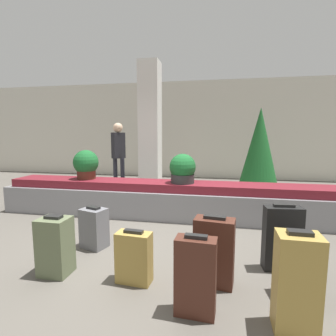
{
  "coord_description": "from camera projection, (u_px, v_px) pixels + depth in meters",
  "views": [
    {
      "loc": [
        0.88,
        -3.28,
        1.47
      ],
      "look_at": [
        0.0,
        1.2,
        0.88
      ],
      "focal_mm": 28.0,
      "sensor_mm": 36.0,
      "label": 1
    }
  ],
  "objects": [
    {
      "name": "ground_plane",
      "position": [
        151.0,
        243.0,
        3.55
      ],
      "size": [
        18.0,
        18.0,
        0.0
      ],
      "primitive_type": "plane",
      "color": "#59544C"
    },
    {
      "name": "back_wall",
      "position": [
        193.0,
        130.0,
        8.78
      ],
      "size": [
        18.0,
        0.06,
        3.2
      ],
      "color": "beige",
      "rests_on": "ground_plane"
    },
    {
      "name": "carousel",
      "position": [
        168.0,
        200.0,
        4.68
      ],
      "size": [
        6.14,
        0.74,
        0.63
      ],
      "color": "gray",
      "rests_on": "ground_plane"
    },
    {
      "name": "pillar",
      "position": [
        150.0,
        129.0,
        6.44
      ],
      "size": [
        0.49,
        0.49,
        3.2
      ],
      "color": "silver",
      "rests_on": "ground_plane"
    },
    {
      "name": "suitcase_0",
      "position": [
        94.0,
        228.0,
        3.4
      ],
      "size": [
        0.37,
        0.32,
        0.54
      ],
      "rotation": [
        0.0,
        0.0,
        -0.3
      ],
      "color": "slate",
      "rests_on": "ground_plane"
    },
    {
      "name": "suitcase_1",
      "position": [
        134.0,
        257.0,
        2.6
      ],
      "size": [
        0.36,
        0.2,
        0.54
      ],
      "rotation": [
        0.0,
        0.0,
        -0.08
      ],
      "color": "#A3843D",
      "rests_on": "ground_plane"
    },
    {
      "name": "suitcase_2",
      "position": [
        301.0,
        266.0,
        2.38
      ],
      "size": [
        0.32,
        0.23,
        0.59
      ],
      "rotation": [
        0.0,
        0.0,
        0.14
      ],
      "color": "slate",
      "rests_on": "ground_plane"
    },
    {
      "name": "suitcase_3",
      "position": [
        214.0,
        251.0,
        2.55
      ],
      "size": [
        0.41,
        0.26,
        0.7
      ],
      "rotation": [
        0.0,
        0.0,
        -0.13
      ],
      "color": "#472319",
      "rests_on": "ground_plane"
    },
    {
      "name": "suitcase_4",
      "position": [
        55.0,
        246.0,
        2.74
      ],
      "size": [
        0.31,
        0.27,
        0.64
      ],
      "rotation": [
        0.0,
        0.0,
        -0.01
      ],
      "color": "#5B6647",
      "rests_on": "ground_plane"
    },
    {
      "name": "suitcase_5",
      "position": [
        297.0,
        283.0,
        1.93
      ],
      "size": [
        0.31,
        0.25,
        0.79
      ],
      "rotation": [
        0.0,
        0.0,
        -0.02
      ],
      "color": "#A3843D",
      "rests_on": "ground_plane"
    },
    {
      "name": "suitcase_6",
      "position": [
        282.0,
        238.0,
        2.83
      ],
      "size": [
        0.41,
        0.21,
        0.73
      ],
      "rotation": [
        0.0,
        0.0,
        0.1
      ],
      "color": "black",
      "rests_on": "ground_plane"
    },
    {
      "name": "suitcase_7",
      "position": [
        196.0,
        276.0,
        2.12
      ],
      "size": [
        0.34,
        0.19,
        0.68
      ],
      "rotation": [
        0.0,
        0.0,
        -0.06
      ],
      "color": "#472319",
      "rests_on": "ground_plane"
    },
    {
      "name": "potted_plant_0",
      "position": [
        183.0,
        169.0,
        4.53
      ],
      "size": [
        0.46,
        0.46,
        0.51
      ],
      "color": "#2D2D2D",
      "rests_on": "carousel"
    },
    {
      "name": "potted_plant_1",
      "position": [
        86.0,
        164.0,
        4.94
      ],
      "size": [
        0.47,
        0.47,
        0.55
      ],
      "color": "#4C2319",
      "rests_on": "carousel"
    },
    {
      "name": "traveler_0",
      "position": [
        118.0,
        150.0,
        6.8
      ],
      "size": [
        0.34,
        0.36,
        1.75
      ],
      "rotation": [
        0.0,
        0.0,
        0.89
      ],
      "color": "#282833",
      "rests_on": "ground_plane"
    },
    {
      "name": "decorated_tree",
      "position": [
        259.0,
        148.0,
        6.2
      ],
      "size": [
        0.93,
        0.93,
        2.09
      ],
      "color": "#4C331E",
      "rests_on": "ground_plane"
    }
  ]
}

